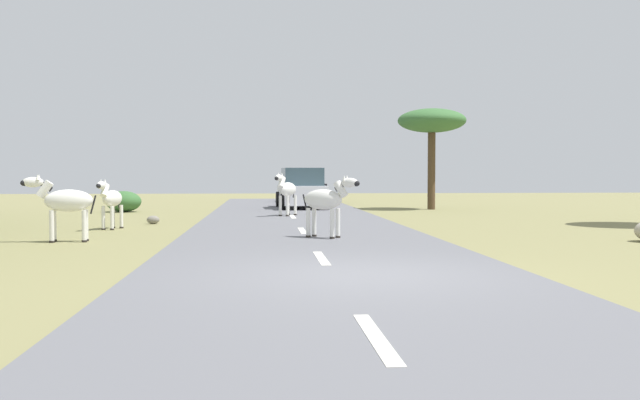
{
  "coord_description": "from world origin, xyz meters",
  "views": [
    {
      "loc": [
        -1.46,
        -10.26,
        1.53
      ],
      "look_at": [
        0.03,
        8.24,
        0.84
      ],
      "focal_mm": 39.48,
      "sensor_mm": 36.0,
      "label": 1
    }
  ],
  "objects": [
    {
      "name": "car_0",
      "position": [
        0.2,
        20.19,
        0.85
      ],
      "size": [
        2.2,
        4.43,
        1.74
      ],
      "rotation": [
        0.0,
        0.0,
        0.05
      ],
      "color": "silver",
      "rests_on": "road"
    },
    {
      "name": "rock_0",
      "position": [
        -4.83,
        11.55,
        0.13
      ],
      "size": [
        0.38,
        0.28,
        0.25
      ],
      "primitive_type": "ellipsoid",
      "color": "gray",
      "rests_on": "ground_plane"
    },
    {
      "name": "zebra_2",
      "position": [
        -0.01,
        5.95,
        0.92
      ],
      "size": [
        1.33,
        1.11,
        1.46
      ],
      "rotation": [
        0.0,
        0.0,
        4.06
      ],
      "color": "silver",
      "rests_on": "road"
    },
    {
      "name": "zebra_1",
      "position": [
        -5.91,
        5.91,
        0.91
      ],
      "size": [
        1.62,
        0.53,
        1.53
      ],
      "rotation": [
        0.0,
        0.0,
        1.67
      ],
      "color": "silver",
      "rests_on": "ground_plane"
    },
    {
      "name": "road",
      "position": [
        -0.45,
        0.0,
        0.03
      ],
      "size": [
        6.0,
        64.0,
        0.05
      ],
      "primitive_type": "cube",
      "color": "slate",
      "rests_on": "ground_plane"
    },
    {
      "name": "ground_plane",
      "position": [
        0.0,
        0.0,
        0.0
      ],
      "size": [
        90.0,
        90.0,
        0.0
      ],
      "primitive_type": "plane",
      "color": "olive"
    },
    {
      "name": "car_1",
      "position": [
        0.83,
        27.24,
        0.85
      ],
      "size": [
        2.07,
        4.36,
        1.74
      ],
      "rotation": [
        0.0,
        0.0,
        3.16
      ],
      "color": "black",
      "rests_on": "road"
    },
    {
      "name": "tree_4",
      "position": [
        5.77,
        19.56,
        3.74
      ],
      "size": [
        2.93,
        2.93,
        4.34
      ],
      "color": "#4C3823",
      "rests_on": "ground_plane"
    },
    {
      "name": "zebra_0",
      "position": [
        -0.63,
        14.6,
        0.96
      ],
      "size": [
        0.95,
        1.51,
        1.53
      ],
      "rotation": [
        0.0,
        0.0,
        2.68
      ],
      "color": "silver",
      "rests_on": "road"
    },
    {
      "name": "bush_2",
      "position": [
        -7.07,
        18.55,
        0.42
      ],
      "size": [
        1.4,
        1.26,
        0.84
      ],
      "primitive_type": "ellipsoid",
      "color": "#386633",
      "rests_on": "ground_plane"
    },
    {
      "name": "lane_markings",
      "position": [
        -0.45,
        -1.0,
        0.05
      ],
      "size": [
        0.16,
        56.0,
        0.01
      ],
      "color": "silver",
      "rests_on": "road"
    },
    {
      "name": "zebra_3",
      "position": [
        -5.65,
        9.51,
        0.83
      ],
      "size": [
        0.58,
        1.47,
        1.4
      ],
      "rotation": [
        0.0,
        0.0,
        2.93
      ],
      "color": "silver",
      "rests_on": "ground_plane"
    }
  ]
}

